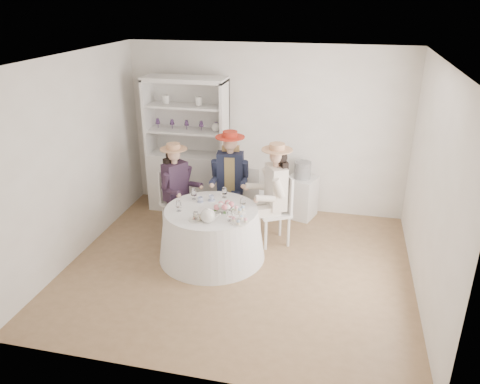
# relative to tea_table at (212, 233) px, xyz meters

# --- Properties ---
(ground) EXTENTS (4.50, 4.50, 0.00)m
(ground) POSITION_rel_tea_table_xyz_m (0.42, -0.19, -0.36)
(ground) COLOR olive
(ground) RESTS_ON ground
(ceiling) EXTENTS (4.50, 4.50, 0.00)m
(ceiling) POSITION_rel_tea_table_xyz_m (0.42, -0.19, 2.34)
(ceiling) COLOR white
(ceiling) RESTS_ON wall_back
(wall_back) EXTENTS (4.50, 0.00, 4.50)m
(wall_back) POSITION_rel_tea_table_xyz_m (0.42, 1.81, 0.99)
(wall_back) COLOR silver
(wall_back) RESTS_ON ground
(wall_front) EXTENTS (4.50, 0.00, 4.50)m
(wall_front) POSITION_rel_tea_table_xyz_m (0.42, -2.19, 0.99)
(wall_front) COLOR silver
(wall_front) RESTS_ON ground
(wall_left) EXTENTS (0.00, 4.50, 4.50)m
(wall_left) POSITION_rel_tea_table_xyz_m (-1.83, -0.19, 0.99)
(wall_left) COLOR silver
(wall_left) RESTS_ON ground
(wall_right) EXTENTS (0.00, 4.50, 4.50)m
(wall_right) POSITION_rel_tea_table_xyz_m (2.67, -0.19, 0.99)
(wall_right) COLOR silver
(wall_right) RESTS_ON ground
(tea_table) EXTENTS (1.46, 1.46, 0.72)m
(tea_table) POSITION_rel_tea_table_xyz_m (0.00, 0.00, 0.00)
(tea_table) COLOR white
(tea_table) RESTS_ON ground
(hutch) EXTENTS (1.50, 0.99, 2.20)m
(hutch) POSITION_rel_tea_table_xyz_m (-0.81, 1.48, 0.42)
(hutch) COLOR silver
(hutch) RESTS_ON ground
(side_table) EXTENTS (0.54, 0.54, 0.67)m
(side_table) POSITION_rel_tea_table_xyz_m (1.06, 1.56, -0.02)
(side_table) COLOR silver
(side_table) RESTS_ON ground
(hatbox) EXTENTS (0.27, 0.27, 0.27)m
(hatbox) POSITION_rel_tea_table_xyz_m (1.06, 1.56, 0.45)
(hatbox) COLOR black
(hatbox) RESTS_ON side_table
(guest_left) EXTENTS (0.60, 0.55, 1.39)m
(guest_left) POSITION_rel_tea_table_xyz_m (-0.72, 0.63, 0.43)
(guest_left) COLOR silver
(guest_left) RESTS_ON ground
(guest_mid) EXTENTS (0.57, 0.59, 1.53)m
(guest_mid) POSITION_rel_tea_table_xyz_m (0.03, 0.96, 0.51)
(guest_mid) COLOR silver
(guest_mid) RESTS_ON ground
(guest_right) EXTENTS (0.64, 0.59, 1.51)m
(guest_right) POSITION_rel_tea_table_xyz_m (0.75, 0.58, 0.49)
(guest_right) COLOR silver
(guest_right) RESTS_ON ground
(spare_chair) EXTENTS (0.42, 0.42, 0.97)m
(spare_chair) POSITION_rel_tea_table_xyz_m (0.29, 1.12, 0.16)
(spare_chair) COLOR silver
(spare_chair) RESTS_ON ground
(teacup_a) EXTENTS (0.10, 0.10, 0.06)m
(teacup_a) POSITION_rel_tea_table_xyz_m (-0.21, 0.20, 0.40)
(teacup_a) COLOR white
(teacup_a) RESTS_ON tea_table
(teacup_b) EXTENTS (0.10, 0.10, 0.07)m
(teacup_b) POSITION_rel_tea_table_xyz_m (-0.07, 0.28, 0.40)
(teacup_b) COLOR white
(teacup_b) RESTS_ON tea_table
(teacup_c) EXTENTS (0.09, 0.09, 0.06)m
(teacup_c) POSITION_rel_tea_table_xyz_m (0.22, 0.13, 0.40)
(teacup_c) COLOR white
(teacup_c) RESTS_ON tea_table
(flower_bowl) EXTENTS (0.27, 0.27, 0.06)m
(flower_bowl) POSITION_rel_tea_table_xyz_m (0.19, -0.02, 0.39)
(flower_bowl) COLOR white
(flower_bowl) RESTS_ON tea_table
(flower_arrangement) EXTENTS (0.21, 0.20, 0.08)m
(flower_arrangement) POSITION_rel_tea_table_xyz_m (0.20, -0.06, 0.46)
(flower_arrangement) COLOR #E87480
(flower_arrangement) RESTS_ON tea_table
(table_teapot) EXTENTS (0.27, 0.19, 0.20)m
(table_teapot) POSITION_rel_tea_table_xyz_m (0.07, -0.36, 0.45)
(table_teapot) COLOR white
(table_teapot) RESTS_ON tea_table
(sandwich_plate) EXTENTS (0.24, 0.24, 0.05)m
(sandwich_plate) POSITION_rel_tea_table_xyz_m (-0.07, -0.33, 0.38)
(sandwich_plate) COLOR white
(sandwich_plate) RESTS_ON tea_table
(cupcake_stand) EXTENTS (0.23, 0.23, 0.22)m
(cupcake_stand) POSITION_rel_tea_table_xyz_m (0.46, -0.29, 0.44)
(cupcake_stand) COLOR white
(cupcake_stand) RESTS_ON tea_table
(stemware_set) EXTENTS (0.88, 0.92, 0.15)m
(stemware_set) POSITION_rel_tea_table_xyz_m (-0.00, 0.00, 0.44)
(stemware_set) COLOR white
(stemware_set) RESTS_ON tea_table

